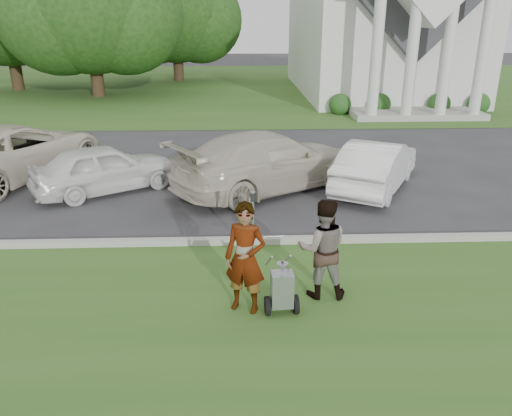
{
  "coord_description": "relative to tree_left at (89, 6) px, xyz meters",
  "views": [
    {
      "loc": [
        0.39,
        -9.07,
        4.51
      ],
      "look_at": [
        0.73,
        0.0,
        1.03
      ],
      "focal_mm": 35.0,
      "sensor_mm": 36.0,
      "label": 1
    }
  ],
  "objects": [
    {
      "name": "ground",
      "position": [
        8.01,
        -21.99,
        -5.11
      ],
      "size": [
        120.0,
        120.0,
        0.0
      ],
      "primitive_type": "plane",
      "color": "#333335",
      "rests_on": "ground"
    },
    {
      "name": "grass_strip",
      "position": [
        8.01,
        -24.99,
        -5.11
      ],
      "size": [
        80.0,
        7.0,
        0.01
      ],
      "primitive_type": "cube",
      "color": "#335A1F",
      "rests_on": "ground"
    },
    {
      "name": "church_lawn",
      "position": [
        8.01,
        5.01,
        -5.11
      ],
      "size": [
        80.0,
        30.0,
        0.01
      ],
      "primitive_type": "cube",
      "color": "#335A1F",
      "rests_on": "ground"
    },
    {
      "name": "curb",
      "position": [
        8.01,
        -21.44,
        -5.04
      ],
      "size": [
        80.0,
        0.18,
        0.15
      ],
      "primitive_type": "cube",
      "color": "#9E9E93",
      "rests_on": "ground"
    },
    {
      "name": "tree_left",
      "position": [
        0.0,
        0.0,
        0.0
      ],
      "size": [
        10.63,
        8.4,
        9.71
      ],
      "color": "#332316",
      "rests_on": "ground"
    },
    {
      "name": "tree_back",
      "position": [
        4.0,
        8.0,
        -0.38
      ],
      "size": [
        9.61,
        7.6,
        8.89
      ],
      "color": "#332316",
      "rests_on": "ground"
    },
    {
      "name": "striping_cart",
      "position": [
        9.08,
        -24.1,
        -4.68
      ],
      "size": [
        0.56,
        1.09,
        0.99
      ],
      "rotation": [
        0.0,
        0.0,
        0.07
      ],
      "color": "black",
      "rests_on": "ground"
    },
    {
      "name": "person_left",
      "position": [
        8.5,
        -23.97,
        -4.18
      ],
      "size": [
        0.79,
        0.65,
        1.85
      ],
      "primitive_type": "imported",
      "rotation": [
        0.0,
        0.0,
        -0.35
      ],
      "color": "#999999",
      "rests_on": "ground"
    },
    {
      "name": "person_right",
      "position": [
        9.8,
        -23.57,
        -4.23
      ],
      "size": [
        0.89,
        0.71,
        1.76
      ],
      "primitive_type": "imported",
      "rotation": [
        0.0,
        0.0,
        3.09
      ],
      "color": "#999999",
      "rests_on": "ground"
    },
    {
      "name": "parking_meter_near",
      "position": [
        8.69,
        -22.03,
        -4.24
      ],
      "size": [
        0.1,
        0.09,
        1.38
      ],
      "color": "#989BA1",
      "rests_on": "ground"
    },
    {
      "name": "car_a",
      "position": [
        1.77,
        -16.36,
        -4.31
      ],
      "size": [
        4.65,
        6.33,
        1.6
      ],
      "primitive_type": "imported",
      "rotation": [
        0.0,
        0.0,
        2.75
      ],
      "color": "beige",
      "rests_on": "ground"
    },
    {
      "name": "car_b",
      "position": [
        4.77,
        -17.84,
        -4.45
      ],
      "size": [
        4.12,
        3.41,
        1.32
      ],
      "primitive_type": "imported",
      "rotation": [
        0.0,
        0.0,
        2.14
      ],
      "color": "white",
      "rests_on": "ground"
    },
    {
      "name": "car_c",
      "position": [
        9.23,
        -17.79,
        -4.31
      ],
      "size": [
        5.86,
        4.96,
        1.61
      ],
      "primitive_type": "imported",
      "rotation": [
        0.0,
        0.0,
        2.16
      ],
      "color": "beige",
      "rests_on": "ground"
    },
    {
      "name": "car_d",
      "position": [
        12.23,
        -17.88,
        -4.43
      ],
      "size": [
        3.28,
        4.33,
        1.37
      ],
      "primitive_type": "imported",
      "rotation": [
        0.0,
        0.0,
        2.63
      ],
      "color": "white",
      "rests_on": "ground"
    }
  ]
}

